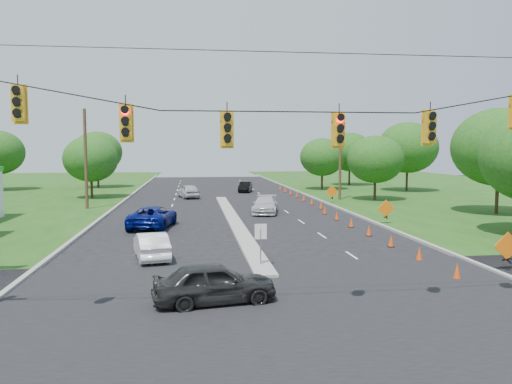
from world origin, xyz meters
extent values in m
plane|color=black|center=(0.00, 0.00, 0.00)|extent=(160.00, 160.00, 0.00)
cube|color=black|center=(0.00, 0.00, 0.00)|extent=(160.00, 14.00, 0.02)
cube|color=gray|center=(-10.10, 30.00, 0.00)|extent=(0.25, 110.00, 0.16)
cube|color=gray|center=(10.10, 30.00, 0.00)|extent=(0.25, 110.00, 0.16)
cube|color=gray|center=(0.00, 21.00, 0.00)|extent=(1.00, 34.00, 0.18)
cylinder|color=gray|center=(0.00, 6.00, 0.90)|extent=(0.06, 0.06, 1.80)
cube|color=white|center=(0.00, 6.00, 1.70)|extent=(0.55, 0.04, 0.70)
cylinder|color=black|center=(0.00, -1.00, 7.00)|extent=(24.00, 0.04, 0.04)
cube|color=yellow|center=(-8.00, -1.00, 6.75)|extent=(0.34, 0.24, 1.00)
cube|color=yellow|center=(-5.00, -1.00, 6.22)|extent=(0.34, 0.24, 1.00)
cube|color=yellow|center=(-2.00, -1.00, 6.05)|extent=(0.34, 0.24, 1.00)
cube|color=yellow|center=(1.50, -1.00, 6.05)|extent=(0.34, 0.24, 1.00)
cube|color=yellow|center=(4.50, -1.00, 6.14)|extent=(0.34, 0.24, 1.00)
cylinder|color=#422D1C|center=(-12.50, 30.00, 4.50)|extent=(0.28, 0.28, 9.00)
cylinder|color=#422D1C|center=(12.50, 35.00, 4.50)|extent=(0.28, 0.28, 9.00)
cone|color=#EA410D|center=(7.89, 3.00, 0.35)|extent=(0.32, 0.32, 0.70)
cone|color=#EA410D|center=(7.89, 6.50, 0.35)|extent=(0.32, 0.32, 0.70)
cone|color=#EA410D|center=(7.89, 10.00, 0.35)|extent=(0.32, 0.32, 0.70)
cone|color=#EA410D|center=(7.89, 13.50, 0.35)|extent=(0.32, 0.32, 0.70)
cone|color=#EA410D|center=(7.89, 17.00, 0.35)|extent=(0.32, 0.32, 0.70)
cone|color=#EA410D|center=(7.89, 20.50, 0.35)|extent=(0.32, 0.32, 0.70)
cone|color=#EA410D|center=(7.89, 24.00, 0.35)|extent=(0.32, 0.32, 0.70)
cone|color=#EA410D|center=(8.49, 27.50, 0.35)|extent=(0.32, 0.32, 0.70)
cone|color=#EA410D|center=(8.49, 31.00, 0.35)|extent=(0.32, 0.32, 0.70)
cone|color=#EA410D|center=(8.49, 34.50, 0.35)|extent=(0.32, 0.32, 0.70)
cone|color=#EA410D|center=(8.49, 38.00, 0.35)|extent=(0.32, 0.32, 0.70)
cone|color=#EA410D|center=(8.49, 41.50, 0.35)|extent=(0.32, 0.32, 0.70)
cone|color=#EA410D|center=(8.49, 45.00, 0.35)|extent=(0.32, 0.32, 0.70)
cone|color=#EA410D|center=(8.49, 48.50, 0.35)|extent=(0.32, 0.32, 0.70)
cube|color=black|center=(10.80, 4.00, 0.55)|extent=(0.06, 0.58, 0.26)
cube|color=black|center=(10.80, 4.00, 0.55)|extent=(0.06, 0.58, 0.26)
cube|color=orange|center=(10.80, 4.00, 1.15)|extent=(1.27, 0.05, 1.27)
cube|color=black|center=(10.80, 18.00, 0.55)|extent=(0.06, 0.58, 0.26)
cube|color=black|center=(10.80, 18.00, 0.55)|extent=(0.06, 0.58, 0.26)
cube|color=orange|center=(10.80, 18.00, 1.15)|extent=(1.27, 0.05, 1.27)
cube|color=black|center=(10.80, 32.00, 0.55)|extent=(0.06, 0.58, 0.26)
cube|color=black|center=(10.80, 32.00, 0.55)|extent=(0.06, 0.58, 0.26)
cube|color=orange|center=(10.80, 32.00, 1.15)|extent=(1.27, 0.05, 1.27)
cylinder|color=black|center=(-14.00, 40.00, 1.26)|extent=(0.28, 0.28, 2.52)
ellipsoid|color=#194C14|center=(-14.00, 40.00, 4.34)|extent=(5.88, 5.88, 5.04)
cylinder|color=black|center=(-16.00, 55.00, 1.44)|extent=(0.28, 0.28, 2.88)
ellipsoid|color=#194C14|center=(-16.00, 55.00, 4.96)|extent=(6.72, 6.72, 5.76)
cylinder|color=black|center=(22.00, 22.00, 1.62)|extent=(0.28, 0.28, 3.24)
ellipsoid|color=#194C14|center=(22.00, 22.00, 5.58)|extent=(7.56, 7.56, 6.48)
cylinder|color=black|center=(16.00, 34.00, 1.26)|extent=(0.28, 0.28, 2.52)
ellipsoid|color=#194C14|center=(16.00, 34.00, 4.34)|extent=(5.88, 5.88, 5.04)
cylinder|color=black|center=(24.00, 44.00, 1.62)|extent=(0.28, 0.28, 3.24)
ellipsoid|color=#194C14|center=(24.00, 44.00, 5.58)|extent=(7.56, 7.56, 6.48)
cylinder|color=black|center=(20.00, 55.00, 1.44)|extent=(0.28, 0.28, 2.88)
ellipsoid|color=#194C14|center=(20.00, 55.00, 4.96)|extent=(6.72, 6.72, 5.76)
cylinder|color=black|center=(14.00, 48.00, 1.26)|extent=(0.28, 0.28, 2.52)
ellipsoid|color=#194C14|center=(14.00, 48.00, 4.34)|extent=(5.88, 5.88, 5.04)
imported|color=black|center=(-2.33, 1.05, 0.74)|extent=(4.57, 2.43, 1.48)
imported|color=white|center=(-5.12, 8.59, 0.67)|extent=(2.19, 4.28, 1.34)
imported|color=#040E67|center=(-5.80, 18.58, 0.76)|extent=(3.45, 5.85, 1.53)
imported|color=silver|center=(3.03, 25.14, 0.72)|extent=(2.99, 5.24, 1.43)
imported|color=silver|center=(-3.49, 39.37, 0.76)|extent=(2.80, 4.77, 1.52)
imported|color=black|center=(3.56, 45.89, 0.65)|extent=(2.24, 4.14, 1.30)
camera|label=1|loc=(-3.07, -16.24, 5.47)|focal=35.00mm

